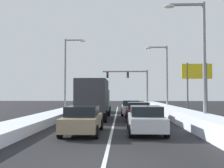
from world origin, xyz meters
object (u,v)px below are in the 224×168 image
Objects in this scene: sedan_black_center_lane_third at (102,106)px; street_lamp_right_near at (198,52)px; sedan_tan_center_lane_nearest at (83,120)px; sedan_maroon_right_lane_second at (138,111)px; sedan_silver_right_lane_nearest at (146,119)px; sedan_white_right_lane_third at (131,108)px; box_truck_center_lane_second at (94,97)px; traffic_light_gantry at (133,80)px; street_lamp_left_mid at (68,69)px; roadside_sign_right at (197,77)px; street_lamp_right_mid at (164,72)px.

sedan_black_center_lane_third is 0.55× the size of street_lamp_right_near.
sedan_tan_center_lane_nearest is 0.55× the size of street_lamp_right_near.
sedan_tan_center_lane_nearest is at bearing -117.51° from sedan_maroon_right_lane_second.
sedan_silver_right_lane_nearest is 0.55× the size of street_lamp_right_near.
sedan_white_right_lane_third is 0.62× the size of box_truck_center_lane_second.
sedan_white_right_lane_third is at bearing -93.74° from traffic_light_gantry.
sedan_white_right_lane_third is 0.50× the size of street_lamp_left_mid.
roadside_sign_right is (10.32, -2.88, 3.25)m from sedan_black_center_lane_third.
sedan_white_right_lane_third is at bearing 93.63° from sedan_maroon_right_lane_second.
street_lamp_right_near reaches higher than sedan_tan_center_lane_nearest.
street_lamp_right_near is 13.71m from street_lamp_right_mid.
sedan_maroon_right_lane_second is at bearing -91.74° from traffic_light_gantry.
sedan_tan_center_lane_nearest is at bearing -175.18° from sedan_silver_right_lane_nearest.
street_lamp_right_near is at bearing -90.44° from street_lamp_right_mid.
box_truck_center_lane_second is at bearing -90.45° from sedan_black_center_lane_third.
box_truck_center_lane_second is at bearing -126.13° from sedan_white_right_lane_third.
street_lamp_right_mid is at bearing 1.30° from sedan_black_center_lane_third.
street_lamp_right_mid is (3.70, 9.41, 3.99)m from sedan_maroon_right_lane_second.
sedan_tan_center_lane_nearest and sedan_black_center_lane_third have the same top height.
sedan_silver_right_lane_nearest is 1.00× the size of sedan_maroon_right_lane_second.
sedan_maroon_right_lane_second is 9.94m from sedan_black_center_lane_third.
street_lamp_right_near reaches higher than sedan_white_right_lane_third.
sedan_tan_center_lane_nearest is 1.00× the size of sedan_black_center_lane_third.
sedan_silver_right_lane_nearest is at bearing -103.22° from street_lamp_right_mid.
sedan_silver_right_lane_nearest is 16.08m from sedan_black_center_lane_third.
street_lamp_right_near is 11.13m from roadside_sign_right.
sedan_silver_right_lane_nearest is 19.22m from street_lamp_left_mid.
street_lamp_right_near reaches higher than box_truck_center_lane_second.
street_lamp_left_mid is (-4.27, 9.21, 3.46)m from box_truck_center_lane_second.
sedan_tan_center_lane_nearest is 8.04m from box_truck_center_lane_second.
street_lamp_right_mid reaches higher than box_truck_center_lane_second.
sedan_maroon_right_lane_second is 0.60× the size of traffic_light_gantry.
sedan_black_center_lane_third is at bearing 111.57° from sedan_maroon_right_lane_second.
street_lamp_right_mid reaches higher than sedan_maroon_right_lane_second.
box_truck_center_lane_second is (-0.22, 7.95, 1.14)m from sedan_tan_center_lane_nearest.
roadside_sign_right reaches higher than sedan_silver_right_lane_nearest.
sedan_white_right_lane_third is 11.62m from street_lamp_right_near.
sedan_black_center_lane_third is at bearing 164.43° from roadside_sign_right.
roadside_sign_right reaches higher than sedan_black_center_lane_third.
box_truck_center_lane_second reaches higher than sedan_white_right_lane_third.
sedan_silver_right_lane_nearest is 0.57× the size of street_lamp_right_mid.
roadside_sign_right is (6.02, -15.03, -0.48)m from traffic_light_gantry.
street_lamp_right_mid is at bearing 89.56° from street_lamp_right_near.
roadside_sign_right reaches higher than sedan_tan_center_lane_nearest.
traffic_light_gantry is at bearing 81.61° from sedan_tan_center_lane_nearest.
box_truck_center_lane_second is 0.79× the size of street_lamp_left_mid.
sedan_silver_right_lane_nearest is 1.00× the size of sedan_white_right_lane_third.
box_truck_center_lane_second is at bearing -153.71° from roadside_sign_right.
sedan_maroon_right_lane_second is at bearing -111.46° from street_lamp_right_mid.
roadside_sign_right is (6.67, 6.37, 3.25)m from sedan_maroon_right_lane_second.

